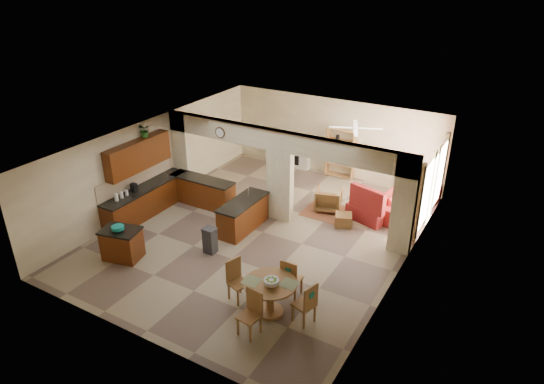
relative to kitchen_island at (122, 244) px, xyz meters
The scene contains 39 objects.
floor 3.93m from the kitchen_island, 49.97° to the left, with size 10.00×10.00×0.00m, color gray.
ceiling 4.57m from the kitchen_island, 49.97° to the left, with size 10.00×10.00×0.00m, color white.
wall_back 8.43m from the kitchen_island, 72.54° to the left, with size 8.00×8.00×0.00m, color beige.
wall_front 3.36m from the kitchen_island, 38.64° to the right, with size 8.00×8.00×0.00m, color beige.
wall_left 3.48m from the kitchen_island, 116.44° to the left, with size 10.00×10.00×0.00m, color beige.
wall_right 7.23m from the kitchen_island, 24.67° to the left, with size 10.00×10.00×0.00m, color beige.
partition_left_pier 4.28m from the kitchen_island, 106.57° to the left, with size 0.60×0.25×2.80m, color beige.
partition_center_pier 4.76m from the kitchen_island, 57.81° to the left, with size 0.80×0.25×2.20m, color beige.
partition_right_pier 7.45m from the kitchen_island, 32.72° to the left, with size 0.60×0.25×2.80m, color beige.
partition_header 5.15m from the kitchen_island, 57.81° to the left, with size 8.00×0.25×0.60m, color beige.
kitchen_counter 2.84m from the kitchen_island, 105.25° to the left, with size 2.52×3.29×1.48m.
upper_cabinets 2.95m from the kitchen_island, 120.82° to the left, with size 0.35×2.40×0.90m, color #461B08.
peninsula 3.46m from the kitchen_island, 56.39° to the left, with size 0.70×1.85×0.91m.
wall_clock 4.37m from the kitchen_island, 82.40° to the left, with size 0.34×0.34×0.03m, color #51381B.
rug 6.32m from the kitchen_island, 53.90° to the left, with size 1.60×1.30×0.01m, color brown.
fireplace 7.88m from the kitchen_island, 83.34° to the left, with size 1.60×0.35×1.20m.
shelving_unit 8.33m from the kitchen_island, 69.87° to the left, with size 1.00×0.32×1.80m, color olive.
window_a 8.40m from the kitchen_island, 39.22° to the left, with size 0.02×0.90×1.90m, color white.
window_b 9.57m from the kitchen_island, 47.16° to the left, with size 0.02×0.90×1.90m, color white.
glazed_door 8.95m from the kitchen_island, 43.45° to the left, with size 0.02×0.70×2.10m, color white.
drape_a_left 8.01m from the kitchen_island, 36.06° to the left, with size 0.10×0.28×2.30m, color #45201B.
drape_a_right 8.76m from the kitchen_island, 42.44° to the left, with size 0.10×0.28×2.30m, color #45201B.
drape_b_left 9.11m from the kitchen_island, 44.77° to the left, with size 0.10×0.28×2.30m, color #45201B.
drape_b_right 9.99m from the kitchen_island, 49.68° to the left, with size 0.10×0.28×2.30m, color #45201B.
ceiling_fan 7.52m from the kitchen_island, 56.19° to the left, with size 1.00×1.00×0.10m, color white.
kitchen_island is the anchor object (origin of this frame).
teal_bowl 0.51m from the kitchen_island, 70.38° to the right, with size 0.32×0.32×0.15m, color #128278.
trash_can 2.29m from the kitchen_island, 36.85° to the left, with size 0.32×0.27×0.68m, color #29292B.
dining_table 4.49m from the kitchen_island, ahead, with size 1.19×1.19×0.81m.
fruit_bowl 4.59m from the kitchen_island, ahead, with size 0.33×0.33×0.18m, color #60AC24.
sofa 8.62m from the kitchen_island, 47.59° to the left, with size 1.07×2.73×0.80m, color maroon.
chaise 7.27m from the kitchen_island, 47.49° to the left, with size 1.18×0.96×0.47m, color maroon.
armchair 6.35m from the kitchen_island, 55.78° to the left, with size 0.78×0.80×0.73m, color maroon.
ottoman 6.32m from the kitchen_island, 46.13° to the left, with size 0.49×0.49×0.36m, color maroon.
plant 3.60m from the kitchen_island, 116.94° to the left, with size 0.38×0.33×0.42m, color #144D14.
chair_north 4.67m from the kitchen_island, ahead, with size 0.43×0.44×1.02m.
chair_east 5.35m from the kitchen_island, ahead, with size 0.52×0.52×1.02m.
chair_south 4.52m from the kitchen_island, ahead, with size 0.47×0.47×1.02m.
chair_west 3.55m from the kitchen_island, ahead, with size 0.53×0.53×1.02m.
Camera 1 is at (6.34, -10.41, 7.17)m, focal length 32.00 mm.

